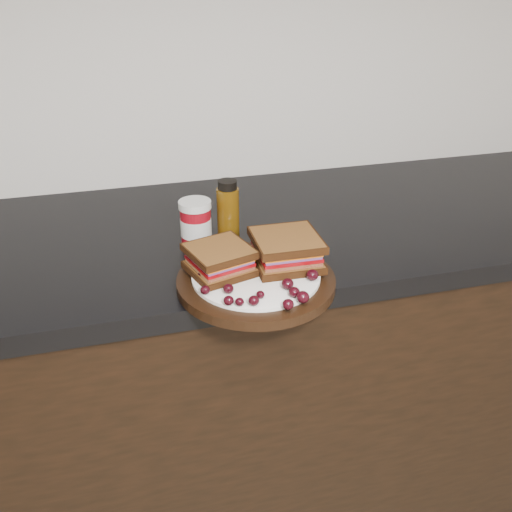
{
  "coord_description": "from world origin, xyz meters",
  "views": [
    {
      "loc": [
        0.06,
        0.61,
        1.42
      ],
      "look_at": [
        0.29,
        1.45,
        0.96
      ],
      "focal_mm": 40.0,
      "sensor_mm": 36.0,
      "label": 1
    }
  ],
  "objects_px": {
    "oil_bottle": "(228,210)",
    "plate": "(256,281)",
    "sandwich_left": "(220,260)",
    "condiment_jar": "(196,223)"
  },
  "relations": [
    {
      "from": "plate",
      "to": "condiment_jar",
      "type": "distance_m",
      "value": 0.21
    },
    {
      "from": "oil_bottle",
      "to": "plate",
      "type": "bearing_deg",
      "value": -88.72
    },
    {
      "from": "plate",
      "to": "sandwich_left",
      "type": "xyz_separation_m",
      "value": [
        -0.06,
        0.03,
        0.04
      ]
    },
    {
      "from": "plate",
      "to": "sandwich_left",
      "type": "bearing_deg",
      "value": 156.69
    },
    {
      "from": "sandwich_left",
      "to": "oil_bottle",
      "type": "height_order",
      "value": "oil_bottle"
    },
    {
      "from": "sandwich_left",
      "to": "oil_bottle",
      "type": "relative_size",
      "value": 0.82
    },
    {
      "from": "sandwich_left",
      "to": "oil_bottle",
      "type": "bearing_deg",
      "value": 56.49
    },
    {
      "from": "condiment_jar",
      "to": "plate",
      "type": "bearing_deg",
      "value": -68.8
    },
    {
      "from": "sandwich_left",
      "to": "condiment_jar",
      "type": "height_order",
      "value": "condiment_jar"
    },
    {
      "from": "sandwich_left",
      "to": "condiment_jar",
      "type": "relative_size",
      "value": 1.09
    }
  ]
}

